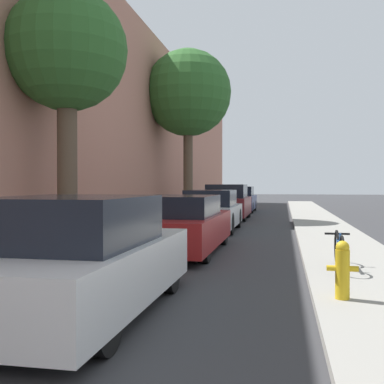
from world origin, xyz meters
TOP-DOWN VIEW (x-y plane):
  - ground_plane at (0.00, 16.00)m, footprint 120.00×120.00m
  - sidewalk_left at (-2.90, 16.00)m, footprint 2.00×52.00m
  - sidewalk_right at (2.90, 16.00)m, footprint 2.00×52.00m
  - building_facade_left at (-4.25, 16.00)m, footprint 0.70×52.00m
  - parked_car_white at (-0.98, 5.57)m, footprint 1.90×4.16m
  - parked_car_red at (-0.87, 10.97)m, footprint 1.85×4.70m
  - parked_car_silver at (-0.91, 16.10)m, footprint 1.75×4.11m
  - parked_car_maroon at (-1.01, 21.53)m, footprint 1.90×4.34m
  - parked_car_navy at (-0.97, 27.36)m, footprint 1.70×4.41m
  - street_tree_near at (-3.03, 9.56)m, footprint 2.59×2.59m
  - street_tree_far at (-2.53, 20.00)m, footprint 3.72×3.72m
  - fire_hydrant at (2.26, 6.49)m, footprint 0.39×0.18m
  - bicycle at (2.47, 8.72)m, footprint 0.44×1.56m

SIDE VIEW (x-z plane):
  - ground_plane at x=0.00m, z-range 0.00..0.00m
  - sidewalk_left at x=-2.90m, z-range 0.00..0.12m
  - sidewalk_right at x=2.90m, z-range 0.00..0.12m
  - bicycle at x=2.47m, z-range 0.13..0.77m
  - fire_hydrant at x=2.26m, z-range 0.13..0.88m
  - parked_car_red at x=-0.87m, z-range -0.02..1.31m
  - parked_car_silver at x=-0.91m, z-range -0.03..1.37m
  - parked_car_white at x=-0.98m, z-range -0.04..1.41m
  - parked_car_navy at x=-0.97m, z-range -0.04..1.43m
  - parked_car_maroon at x=-1.01m, z-range -0.04..1.55m
  - building_facade_left at x=-4.25m, z-range 0.00..7.99m
  - street_tree_near at x=-3.03m, z-range 1.55..7.19m
  - street_tree_far at x=-2.53m, z-range 1.85..9.12m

